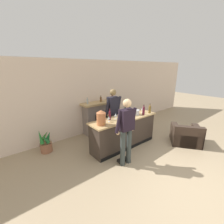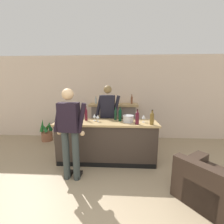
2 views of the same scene
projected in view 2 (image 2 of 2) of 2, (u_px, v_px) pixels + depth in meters
The scene contains 18 objects.
wall_back_panel at pixel (111, 98), 5.06m from camera, with size 12.00×0.07×2.75m.
bar_counter at pixel (106, 142), 3.54m from camera, with size 2.34×0.64×0.98m.
fireplace_stone at pixel (114, 122), 4.94m from camera, with size 1.54×0.52×1.52m.
armchair_black at pixel (210, 187), 2.33m from camera, with size 1.21×1.22×0.71m.
potted_plant_corner at pixel (47, 132), 4.90m from camera, with size 0.40×0.36×0.73m.
person_customer at pixel (70, 131), 2.78m from camera, with size 0.66×0.33×1.76m.
person_bartender at pixel (108, 116), 3.99m from camera, with size 0.66×0.32×1.80m.
copper_dispenser at pixel (66, 113), 3.41m from camera, with size 0.25×0.29×0.41m.
ice_bucket_steel at pixel (128, 119), 3.41m from camera, with size 0.25×0.25×0.16m.
wine_bottle_cabernet_heavy at pixel (120, 115), 3.51m from camera, with size 0.08×0.08×0.34m.
wine_bottle_port_short at pixel (152, 118), 3.19m from camera, with size 0.08×0.08×0.32m.
wine_bottle_burgundy_dark at pixel (137, 117), 3.21m from camera, with size 0.08×0.08×0.33m.
wine_bottle_chardonnay_pale at pixel (115, 114), 3.60m from camera, with size 0.06×0.06×0.33m.
wine_bottle_rose_blush at pixel (86, 114), 3.56m from camera, with size 0.07×0.07×0.35m.
wine_glass_by_dispenser at pixel (144, 117), 3.39m from camera, with size 0.08×0.08×0.18m.
wine_glass_mid_counter at pixel (94, 116), 3.53m from camera, with size 0.08×0.08×0.17m.
wine_glass_near_bucket at pixel (80, 117), 3.46m from camera, with size 0.08×0.08×0.16m.
wine_glass_front_right at pixel (98, 117), 3.46m from camera, with size 0.08×0.08×0.16m.
Camera 2 is at (0.30, -1.22, 1.84)m, focal length 24.00 mm.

